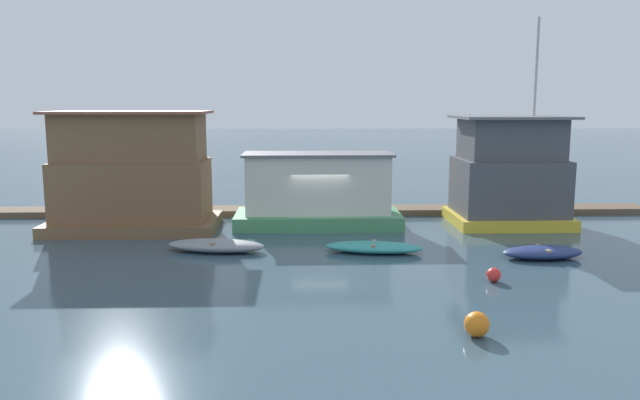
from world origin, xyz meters
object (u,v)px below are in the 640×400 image
at_px(buoy_orange, 477,324).
at_px(dinghy_teal, 374,247).
at_px(houseboat_brown, 133,175).
at_px(houseboat_yellow, 509,174).
at_px(houseboat_green, 318,193).
at_px(dinghy_navy, 543,252).
at_px(dinghy_grey, 216,245).
at_px(buoy_red, 494,275).

bearing_deg(buoy_orange, dinghy_teal, 99.92).
relative_size(houseboat_brown, houseboat_yellow, 0.78).
xyz_separation_m(houseboat_brown, buoy_orange, (11.65, -13.15, -2.14)).
height_order(houseboat_brown, houseboat_green, houseboat_brown).
bearing_deg(houseboat_yellow, dinghy_navy, -97.12).
bearing_deg(dinghy_teal, houseboat_brown, 155.72).
bearing_deg(dinghy_grey, houseboat_green, 50.22).
bearing_deg(houseboat_brown, houseboat_green, 3.97).
xyz_separation_m(houseboat_yellow, dinghy_teal, (-6.84, -5.31, -2.12)).
bearing_deg(buoy_orange, buoy_red, 68.10).
bearing_deg(buoy_red, dinghy_navy, 46.84).
distance_m(houseboat_yellow, dinghy_navy, 6.80).
xyz_separation_m(houseboat_yellow, dinghy_grey, (-12.82, -4.98, -2.08)).
bearing_deg(houseboat_green, dinghy_teal, -69.05).
xyz_separation_m(houseboat_brown, houseboat_green, (8.18, 0.57, -0.92)).
bearing_deg(buoy_orange, dinghy_navy, 58.70).
xyz_separation_m(buoy_red, buoy_orange, (-1.85, -4.59, 0.08)).
xyz_separation_m(houseboat_green, houseboat_yellow, (8.81, 0.17, 0.80)).
xyz_separation_m(houseboat_brown, dinghy_teal, (10.15, -4.58, -2.24)).
xyz_separation_m(dinghy_teal, dinghy_navy, (6.04, -1.11, 0.02)).
relative_size(houseboat_green, houseboat_yellow, 0.80).
xyz_separation_m(dinghy_grey, dinghy_teal, (5.98, -0.33, -0.03)).
xyz_separation_m(houseboat_brown, buoy_red, (13.49, -8.56, -2.22)).
bearing_deg(buoy_red, dinghy_grey, 155.19).
bearing_deg(buoy_orange, houseboat_yellow, 68.95).
height_order(houseboat_yellow, dinghy_navy, houseboat_yellow).
distance_m(houseboat_green, dinghy_navy, 10.24).
bearing_deg(buoy_orange, houseboat_brown, 131.52).
distance_m(buoy_red, buoy_orange, 4.95).
bearing_deg(houseboat_brown, dinghy_navy, -19.35).
distance_m(houseboat_green, buoy_red, 10.64).
xyz_separation_m(houseboat_green, buoy_orange, (3.47, -13.72, -1.21)).
distance_m(dinghy_grey, buoy_orange, 11.63).
distance_m(houseboat_brown, dinghy_navy, 17.30).
distance_m(houseboat_green, buoy_orange, 14.20).
relative_size(dinghy_grey, buoy_red, 8.59).
distance_m(houseboat_green, houseboat_yellow, 8.85).
height_order(houseboat_green, buoy_red, houseboat_green).
xyz_separation_m(dinghy_teal, buoy_red, (3.35, -3.98, 0.02)).
distance_m(houseboat_yellow, dinghy_teal, 8.92).
relative_size(dinghy_grey, dinghy_teal, 1.02).
distance_m(dinghy_grey, dinghy_teal, 5.99).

